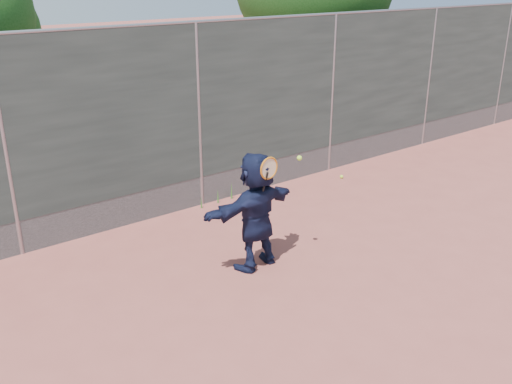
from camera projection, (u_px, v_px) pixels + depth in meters
ground at (352, 288)px, 7.16m from camera, size 80.00×80.00×0.00m
player at (256, 211)px, 7.43m from camera, size 1.52×0.62×1.59m
ball_ground at (342, 177)px, 10.94m from camera, size 0.07×0.07×0.07m
fence at (199, 113)px, 9.17m from camera, size 20.00×0.06×3.03m
swing_action at (272, 169)px, 7.12m from camera, size 0.67×0.14×0.51m
weed_clump at (220, 195)px, 9.78m from camera, size 0.68×0.07×0.30m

